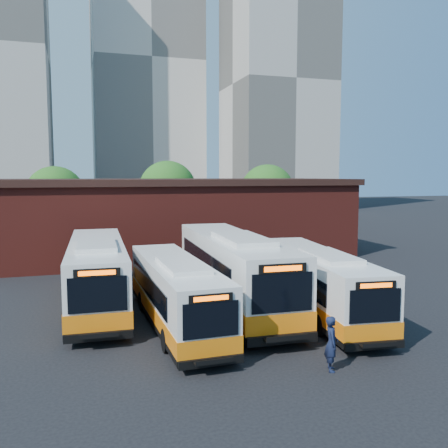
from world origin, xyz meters
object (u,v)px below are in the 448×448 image
object	(u,v)px
bus_west	(97,275)
transit_worker	(331,343)
bus_midwest	(176,295)
bus_mideast	(233,272)
bus_east	(317,284)

from	to	relation	value
bus_west	transit_worker	world-z (taller)	bus_west
bus_midwest	bus_mideast	xyz separation A→B (m)	(3.47, 2.38, 0.33)
bus_east	transit_worker	xyz separation A→B (m)	(-2.81, -6.24, -0.49)
bus_mideast	bus_east	size ratio (longest dim) A/B	1.19
bus_east	bus_west	bearing A→B (deg)	162.29
bus_west	bus_east	bearing A→B (deg)	-22.13
bus_midwest	bus_mideast	distance (m)	4.22
bus_mideast	bus_east	distance (m)	4.33
bus_west	bus_midwest	size ratio (longest dim) A/B	1.14
bus_midwest	bus_west	bearing A→B (deg)	125.12
bus_east	transit_worker	size ratio (longest dim) A/B	6.19
bus_west	bus_east	world-z (taller)	bus_west
bus_east	bus_mideast	bearing A→B (deg)	149.82
bus_midwest	transit_worker	world-z (taller)	bus_midwest
bus_midwest	bus_east	xyz separation A→B (m)	(6.93, -0.19, 0.04)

